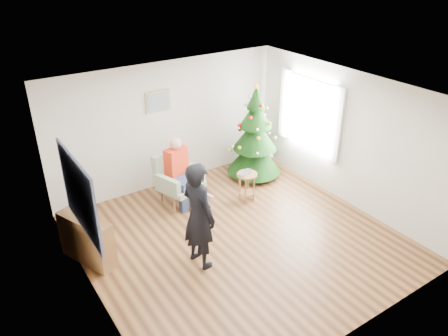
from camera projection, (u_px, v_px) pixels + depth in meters
floor at (238, 239)px, 7.60m from camera, size 5.00×5.00×0.00m
ceiling at (241, 95)px, 6.41m from camera, size 5.00×5.00×0.00m
wall_back at (168, 125)px, 8.85m from camera, size 5.00×0.00×5.00m
wall_front at (362, 255)px, 5.15m from camera, size 5.00×0.00×5.00m
wall_left at (86, 222)px, 5.77m from camera, size 0.00×5.00×5.00m
wall_right at (347, 138)px, 8.24m from camera, size 0.00×5.00×5.00m
window_panel at (310, 113)px, 8.87m from camera, size 0.04×1.30×1.40m
curtains at (309, 114)px, 8.85m from camera, size 0.05×1.75×1.50m
christmas_tree at (255, 135)px, 9.25m from camera, size 1.17×1.17×2.11m
stool at (247, 187)px, 8.59m from camera, size 0.40×0.40×0.60m
laptop at (247, 173)px, 8.45m from camera, size 0.38×0.30×0.03m
armchair at (179, 185)px, 8.53m from camera, size 0.95×0.92×1.03m
seated_person at (180, 171)px, 8.35m from camera, size 0.54×0.71×1.34m
standing_man at (199, 216)px, 6.64m from camera, size 0.52×0.71×1.78m
game_controller at (210, 196)px, 6.58m from camera, size 0.06×0.13×0.04m
console at (87, 240)px, 6.91m from camera, size 0.65×1.04×0.80m
garland at (83, 217)px, 6.72m from camera, size 0.14×0.90×0.14m
tapestry at (79, 195)px, 5.90m from camera, size 0.03×1.50×1.15m
framed_picture at (158, 101)px, 8.47m from camera, size 0.52×0.05×0.42m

